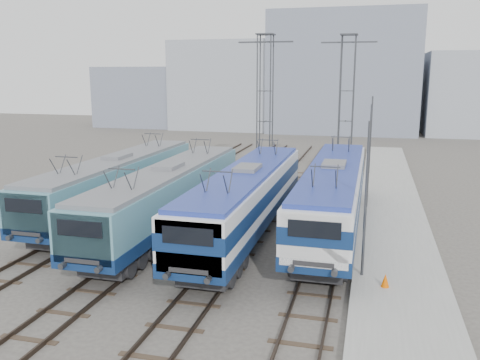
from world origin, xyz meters
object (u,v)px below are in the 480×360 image
mast_front (366,204)px  mast_rear (371,137)px  locomotive_far_right (333,192)px  mast_mid (369,159)px  catenary_tower_west (265,102)px  locomotive_far_left (117,181)px  safety_cone (385,280)px  locomotive_center_left (168,194)px  locomotive_center_right (246,196)px  catenary_tower_east (346,101)px

mast_front → mast_rear: size_ratio=1.00×
locomotive_far_right → mast_mid: 5.77m
locomotive_far_right → catenary_tower_west: catenary_tower_west is taller
locomotive_far_left → safety_cone: locomotive_far_left is taller
locomotive_far_left → locomotive_far_right: locomotive_far_right is taller
locomotive_far_right → locomotive_far_left: bearing=179.1°
locomotive_center_left → mast_rear: bearing=61.1°
locomotive_far_left → locomotive_center_right: bearing=-13.9°
mast_front → locomotive_center_right: bearing=143.9°
mast_mid → safety_cone: (0.95, -13.06, -2.92)m
locomotive_far_right → safety_cone: locomotive_far_right is taller
locomotive_center_left → safety_cone: 13.10m
locomotive_center_right → catenary_tower_east: size_ratio=1.55×
locomotive_far_right → safety_cone: size_ratio=33.62×
locomotive_center_right → catenary_tower_east: bearing=76.2°
locomotive_far_right → mast_mid: size_ratio=2.70×
locomotive_far_left → locomotive_far_right: size_ratio=0.96×
mast_front → safety_cone: size_ratio=12.45×
locomotive_far_left → mast_front: 16.86m
mast_front → mast_rear: 24.00m
catenary_tower_east → mast_rear: size_ratio=1.71×
locomotive_center_left → locomotive_far_right: size_ratio=0.96×
mast_front → safety_cone: (0.95, -1.06, -2.92)m
locomotive_far_left → safety_cone: bearing=-25.9°
mast_rear → safety_cone: size_ratio=12.45×
locomotive_far_left → mast_front: mast_front is taller
locomotive_far_right → catenary_tower_east: catenary_tower_east is taller
locomotive_center_right → locomotive_far_right: locomotive_far_right is taller
locomotive_far_right → catenary_tower_east: (-0.25, 15.36, 4.24)m
locomotive_center_left → safety_cone: locomotive_center_left is taller
locomotive_center_left → mast_front: 11.76m
locomotive_far_left → mast_rear: (15.35, 17.14, 1.24)m
mast_rear → catenary_tower_west: bearing=-155.1°
locomotive_center_left → locomotive_center_right: (4.50, 0.26, 0.09)m
locomotive_center_right → mast_rear: 20.41m
safety_cone → catenary_tower_east: bearing=97.5°
locomotive_far_left → catenary_tower_west: size_ratio=1.51×
locomotive_far_left → mast_mid: size_ratio=2.59×
locomotive_center_left → safety_cone: bearing=-24.7°
catenary_tower_east → mast_mid: catenary_tower_east is taller
locomotive_far_right → catenary_tower_west: size_ratio=1.58×
locomotive_far_right → catenary_tower_west: 15.55m
safety_cone → catenary_tower_west: bearing=114.4°
catenary_tower_west → locomotive_far_left: bearing=-117.2°
locomotive_center_left → mast_rear: (10.85, 19.62, 1.23)m
locomotive_center_right → mast_rear: (6.35, 19.36, 1.13)m
locomotive_far_left → catenary_tower_west: bearing=62.8°
locomotive_far_right → mast_mid: (1.85, 5.36, 1.09)m
locomotive_center_left → mast_rear: 22.46m
locomotive_far_left → mast_mid: bearing=18.5°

